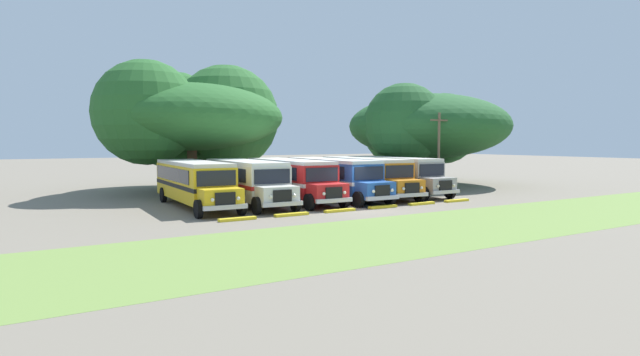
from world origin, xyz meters
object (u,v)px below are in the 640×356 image
at_px(parked_bus_slot_1, 246,180).
at_px(parked_bus_slot_4, 366,175).
at_px(utility_pole, 439,150).
at_px(parked_bus_slot_5, 394,173).
at_px(parked_bus_slot_3, 333,177).
at_px(broad_shade_tree, 190,118).
at_px(parked_bus_slot_0, 195,181).
at_px(secondary_tree, 423,127).
at_px(parked_bus_slot_2, 291,178).

height_order(parked_bus_slot_1, parked_bus_slot_4, same).
bearing_deg(utility_pole, parked_bus_slot_5, 159.35).
bearing_deg(parked_bus_slot_1, parked_bus_slot_4, 92.19).
bearing_deg(parked_bus_slot_5, parked_bus_slot_1, -86.72).
height_order(parked_bus_slot_3, broad_shade_tree, broad_shade_tree).
height_order(parked_bus_slot_1, utility_pole, utility_pole).
distance_m(parked_bus_slot_0, secondary_tree, 24.87).
relative_size(parked_bus_slot_4, secondary_tree, 0.70).
distance_m(parked_bus_slot_0, parked_bus_slot_1, 3.32).
relative_size(parked_bus_slot_3, broad_shade_tree, 0.68).
xyz_separation_m(parked_bus_slot_2, parked_bus_slot_5, (9.27, 0.26, 0.00)).
bearing_deg(utility_pole, parked_bus_slot_3, 176.15).
relative_size(parked_bus_slot_0, secondary_tree, 0.70).
bearing_deg(secondary_tree, parked_bus_slot_3, -155.93).
height_order(parked_bus_slot_1, parked_bus_slot_2, same).
height_order(parked_bus_slot_3, secondary_tree, secondary_tree).
relative_size(parked_bus_slot_5, utility_pole, 1.72).
distance_m(parked_bus_slot_2, secondary_tree, 18.76).
height_order(parked_bus_slot_0, parked_bus_slot_2, same).
relative_size(parked_bus_slot_5, broad_shade_tree, 0.68).
height_order(parked_bus_slot_4, parked_bus_slot_5, same).
bearing_deg(parked_bus_slot_2, parked_bus_slot_4, 91.57).
distance_m(parked_bus_slot_2, parked_bus_slot_5, 9.27).
relative_size(parked_bus_slot_1, parked_bus_slot_4, 0.99).
xyz_separation_m(parked_bus_slot_0, parked_bus_slot_5, (15.82, -0.12, 0.00)).
xyz_separation_m(parked_bus_slot_2, parked_bus_slot_3, (3.20, -0.39, 0.00)).
bearing_deg(parked_bus_slot_2, secondary_tree, 110.92).
bearing_deg(parked_bus_slot_0, secondary_tree, 104.75).
bearing_deg(secondary_tree, broad_shade_tree, 166.03).
bearing_deg(parked_bus_slot_4, utility_pole, 86.80).
bearing_deg(broad_shade_tree, parked_bus_slot_1, -88.77).
height_order(broad_shade_tree, secondary_tree, broad_shade_tree).
bearing_deg(parked_bus_slot_4, broad_shade_tree, -133.23).
distance_m(parked_bus_slot_0, broad_shade_tree, 12.04).
xyz_separation_m(parked_bus_slot_2, utility_pole, (12.69, -1.03, 1.82)).
bearing_deg(utility_pole, secondary_tree, 56.07).
bearing_deg(broad_shade_tree, utility_pole, -36.93).
bearing_deg(parked_bus_slot_5, parked_bus_slot_3, -81.55).
bearing_deg(broad_shade_tree, parked_bus_slot_2, -72.59).
bearing_deg(parked_bus_slot_3, parked_bus_slot_0, -93.16).
bearing_deg(parked_bus_slot_4, secondary_tree, 123.99).
height_order(parked_bus_slot_0, utility_pole, utility_pole).
bearing_deg(secondary_tree, parked_bus_slot_2, -161.11).
bearing_deg(secondary_tree, parked_bus_slot_0, -166.91).
bearing_deg(utility_pole, parked_bus_slot_0, 175.82).
distance_m(parked_bus_slot_3, parked_bus_slot_5, 6.10).
relative_size(parked_bus_slot_0, broad_shade_tree, 0.68).
distance_m(parked_bus_slot_3, utility_pole, 9.68).
relative_size(parked_bus_slot_1, secondary_tree, 0.70).
distance_m(parked_bus_slot_1, parked_bus_slot_3, 6.47).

